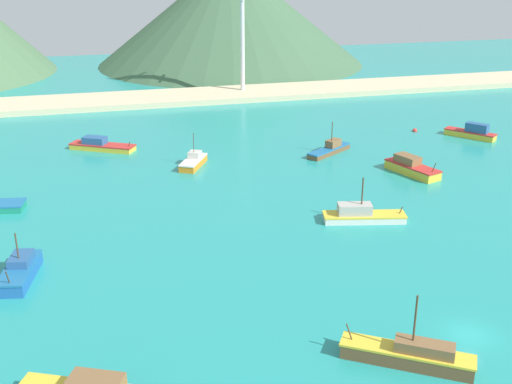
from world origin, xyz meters
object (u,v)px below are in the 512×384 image
object	(u,v)px
fishing_boat_8	(101,145)
buoy_2	(415,131)
fishing_boat_7	(330,149)
fishing_boat_9	(20,271)
fishing_boat_10	(410,355)
fishing_boat_1	(411,167)
fishing_boat_0	(472,132)
fishing_boat_4	(361,215)
radio_tower	(242,17)
fishing_boat_2	(194,161)

from	to	relation	value
fishing_boat_8	buoy_2	size ratio (longest dim) A/B	12.75
fishing_boat_7	buoy_2	size ratio (longest dim) A/B	10.42
fishing_boat_9	fishing_boat_10	distance (m)	39.51
buoy_2	fishing_boat_9	bearing A→B (deg)	-148.14
fishing_boat_10	buoy_2	bearing A→B (deg)	62.01
fishing_boat_9	buoy_2	xyz separation A→B (m)	(66.15, 41.10, -0.75)
fishing_boat_1	fishing_boat_10	size ratio (longest dim) A/B	0.93
fishing_boat_9	fishing_boat_0	bearing A→B (deg)	25.13
fishing_boat_4	fishing_boat_7	distance (m)	28.09
fishing_boat_7	fishing_boat_9	bearing A→B (deg)	-144.89
fishing_boat_4	radio_tower	world-z (taller)	radio_tower
fishing_boat_4	fishing_boat_9	world-z (taller)	fishing_boat_4
fishing_boat_7	radio_tower	distance (m)	50.29
fishing_boat_0	fishing_boat_10	xyz separation A→B (m)	(-42.04, -57.93, -0.08)
fishing_boat_4	fishing_boat_10	xyz separation A→B (m)	(-7.92, -28.22, 0.09)
fishing_boat_4	fishing_boat_9	xyz separation A→B (m)	(-39.88, -5.00, 0.07)
fishing_boat_2	fishing_boat_4	world-z (taller)	fishing_boat_4
fishing_boat_10	buoy_2	world-z (taller)	fishing_boat_10
fishing_boat_7	radio_tower	world-z (taller)	radio_tower
fishing_boat_0	radio_tower	bearing A→B (deg)	125.02
fishing_boat_0	fishing_boat_4	size ratio (longest dim) A/B	0.80
fishing_boat_9	radio_tower	bearing A→B (deg)	61.93
fishing_boat_4	fishing_boat_9	distance (m)	40.19
fishing_boat_0	fishing_boat_7	world-z (taller)	fishing_boat_7
buoy_2	fishing_boat_10	bearing A→B (deg)	-117.99
radio_tower	fishing_boat_7	bearing A→B (deg)	-85.67
fishing_boat_7	buoy_2	xyz separation A→B (m)	(20.07, 8.70, -0.55)
fishing_boat_0	fishing_boat_2	distance (m)	51.00
fishing_boat_1	fishing_boat_8	distance (m)	51.04
fishing_boat_10	fishing_boat_4	bearing A→B (deg)	74.33
fishing_boat_7	fishing_boat_4	bearing A→B (deg)	-102.74
fishing_boat_9	buoy_2	size ratio (longest dim) A/B	9.55
fishing_boat_0	fishing_boat_9	bearing A→B (deg)	-154.87
fishing_boat_0	fishing_boat_8	xyz separation A→B (m)	(-64.62, 9.27, -0.25)
fishing_boat_1	fishing_boat_2	bearing A→B (deg)	159.45
fishing_boat_9	fishing_boat_8	bearing A→B (deg)	77.95
fishing_boat_0	fishing_boat_2	bearing A→B (deg)	-176.35
fishing_boat_9	radio_tower	world-z (taller)	radio_tower
buoy_2	radio_tower	size ratio (longest dim) A/B	0.03
fishing_boat_1	fishing_boat_8	bearing A→B (deg)	151.68
radio_tower	buoy_2	bearing A→B (deg)	-58.49
fishing_boat_2	radio_tower	size ratio (longest dim) A/B	0.22
fishing_boat_10	radio_tower	size ratio (longest dim) A/B	0.30
fishing_boat_9	fishing_boat_10	bearing A→B (deg)	-35.99
fishing_boat_4	fishing_boat_0	bearing A→B (deg)	41.05
fishing_boat_7	fishing_boat_10	xyz separation A→B (m)	(-14.11, -55.62, 0.22)
fishing_boat_2	buoy_2	bearing A→B (deg)	12.62
fishing_boat_0	fishing_boat_9	size ratio (longest dim) A/B	1.02
fishing_boat_1	fishing_boat_9	world-z (taller)	fishing_boat_9
fishing_boat_9	radio_tower	xyz separation A→B (m)	(42.49, 79.69, 16.53)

